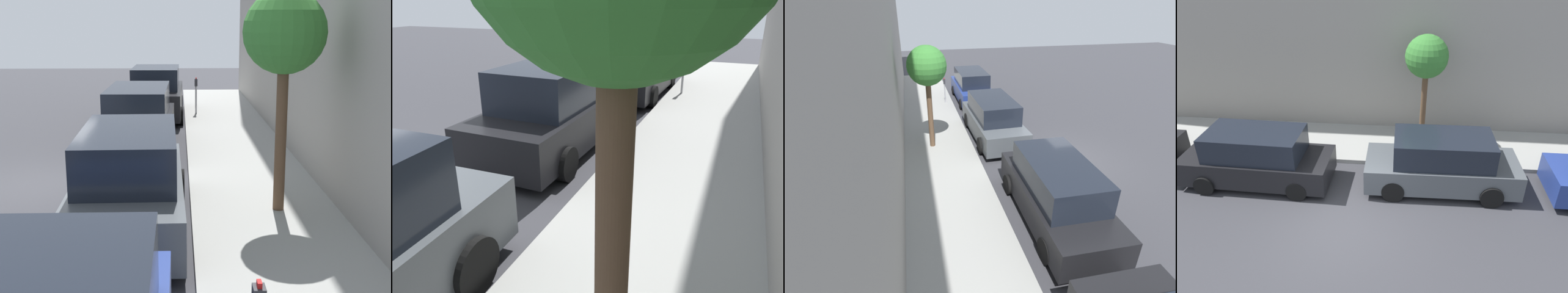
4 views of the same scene
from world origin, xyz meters
The scene contains 7 objects.
ground_plane centered at (0.00, 0.00, 0.00)m, with size 60.00×60.00×0.00m, color #38383D.
sidewalk centered at (4.96, 0.00, 0.07)m, with size 2.91×32.00×0.15m.
parked_minivan_second centered at (2.37, -2.87, 0.92)m, with size 2.02×4.94×1.90m.
parked_minivan_third centered at (2.11, 3.20, 0.92)m, with size 2.02×4.94×1.90m.
parked_suv_fourth centered at (2.39, 8.69, 0.93)m, with size 2.08×4.84×1.98m.
parking_meter_far centered at (3.95, 8.81, 1.02)m, with size 0.11×0.15×1.41m.
street_tree centered at (5.22, -2.27, 3.51)m, with size 1.55×1.55×4.21m.
Camera 1 is at (3.27, -12.38, 3.84)m, focal length 50.00 mm.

